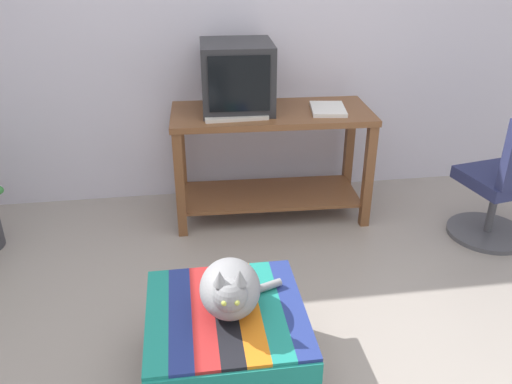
{
  "coord_description": "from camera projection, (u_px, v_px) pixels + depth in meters",
  "views": [
    {
      "loc": [
        -0.37,
        -1.69,
        1.84
      ],
      "look_at": [
        0.01,
        0.85,
        0.55
      ],
      "focal_mm": 36.85,
      "sensor_mm": 36.0,
      "label": 1
    }
  ],
  "objects": [
    {
      "name": "ground_plane",
      "position": [
        282.0,
        384.0,
        2.37
      ],
      "size": [
        14.0,
        14.0,
        0.0
      ],
      "primitive_type": "plane",
      "color": "#9E9389"
    },
    {
      "name": "back_wall",
      "position": [
        230.0,
        17.0,
        3.6
      ],
      "size": [
        8.0,
        0.1,
        2.6
      ],
      "primitive_type": "cube",
      "color": "silver",
      "rests_on": "ground_plane"
    },
    {
      "name": "desk",
      "position": [
        271.0,
        146.0,
        3.58
      ],
      "size": [
        1.35,
        0.62,
        0.76
      ],
      "rotation": [
        0.0,
        0.0,
        -0.04
      ],
      "color": "brown",
      "rests_on": "ground_plane"
    },
    {
      "name": "tv_monitor",
      "position": [
        237.0,
        77.0,
        3.41
      ],
      "size": [
        0.48,
        0.48,
        0.44
      ],
      "rotation": [
        0.0,
        0.0,
        -0.04
      ],
      "color": "#28282B",
      "rests_on": "desk"
    },
    {
      "name": "keyboard",
      "position": [
        236.0,
        116.0,
        3.33
      ],
      "size": [
        0.41,
        0.17,
        0.02
      ],
      "primitive_type": "cube",
      "rotation": [
        0.0,
        0.0,
        0.04
      ],
      "color": "beige",
      "rests_on": "desk"
    },
    {
      "name": "book",
      "position": [
        328.0,
        109.0,
        3.46
      ],
      "size": [
        0.26,
        0.32,
        0.03
      ],
      "primitive_type": "cube",
      "rotation": [
        0.0,
        0.0,
        -0.15
      ],
      "color": "white",
      "rests_on": "desk"
    },
    {
      "name": "ottoman_with_blanket",
      "position": [
        227.0,
        343.0,
        2.34
      ],
      "size": [
        0.68,
        0.69,
        0.37
      ],
      "color": "#4C4238",
      "rests_on": "ground_plane"
    },
    {
      "name": "cat",
      "position": [
        230.0,
        289.0,
        2.2
      ],
      "size": [
        0.39,
        0.38,
        0.29
      ],
      "rotation": [
        0.0,
        0.0,
        -0.08
      ],
      "color": "gray",
      "rests_on": "ottoman_with_blanket"
    },
    {
      "name": "office_chair",
      "position": [
        505.0,
        186.0,
        3.31
      ],
      "size": [
        0.52,
        0.52,
        0.89
      ],
      "rotation": [
        0.0,
        0.0,
        3.33
      ],
      "color": "#4C4C51",
      "rests_on": "ground_plane"
    },
    {
      "name": "pen",
      "position": [
        323.0,
        108.0,
        3.51
      ],
      "size": [
        0.13,
        0.05,
        0.01
      ],
      "primitive_type": "cylinder",
      "rotation": [
        0.0,
        1.57,
        0.34
      ],
      "color": "#B7B7BC",
      "rests_on": "desk"
    }
  ]
}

